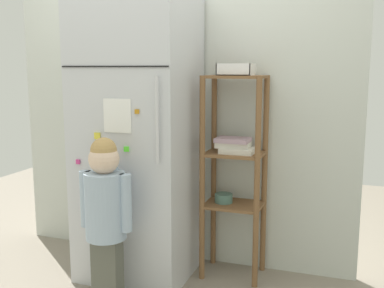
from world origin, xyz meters
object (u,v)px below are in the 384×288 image
at_px(child_standing, 106,205).
at_px(refrigerator, 138,139).
at_px(pantry_shelf_unit, 234,162).
at_px(fruit_bin, 235,71).

bearing_deg(child_standing, refrigerator, 91.37).
xyz_separation_m(pantry_shelf_unit, fruit_bin, (-0.00, 0.00, 0.59)).
xyz_separation_m(refrigerator, fruit_bin, (0.60, 0.16, 0.44)).
relative_size(refrigerator, pantry_shelf_unit, 1.38).
bearing_deg(pantry_shelf_unit, child_standing, -133.51).
xyz_separation_m(child_standing, pantry_shelf_unit, (0.59, 0.62, 0.17)).
bearing_deg(refrigerator, fruit_bin, 15.19).
height_order(child_standing, pantry_shelf_unit, pantry_shelf_unit).
distance_m(child_standing, fruit_bin, 1.14).
relative_size(pantry_shelf_unit, fruit_bin, 6.15).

